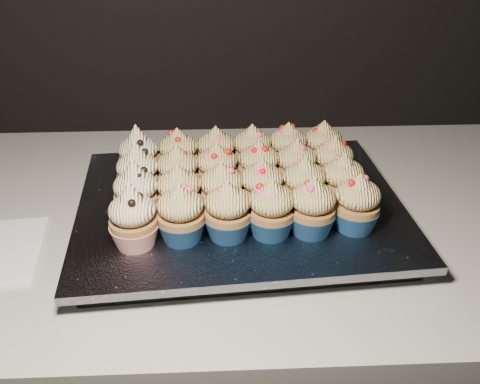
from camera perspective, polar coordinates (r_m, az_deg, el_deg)
The scene contains 27 objects.
worktop at distance 0.85m, azimuth -0.02°, elevation -2.78°, with size 2.44×0.64×0.04m, color beige.
baking_tray at distance 0.80m, azimuth 0.00°, elevation -2.39°, with size 0.44×0.33×0.02m, color black.
foil_lining at distance 0.79m, azimuth 0.00°, elevation -1.37°, with size 0.47×0.37×0.01m, color silver.
cupcake_0 at distance 0.69m, azimuth -11.34°, elevation -2.80°, with size 0.06×0.06×0.10m.
cupcake_1 at distance 0.69m, azimuth -6.34°, elevation -2.43°, with size 0.06×0.06×0.08m.
cupcake_2 at distance 0.70m, azimuth -1.32°, elevation -2.13°, with size 0.06×0.06×0.08m.
cupcake_3 at distance 0.70m, azimuth 3.35°, elevation -1.93°, with size 0.06×0.06×0.08m.
cupcake_4 at distance 0.71m, azimuth 7.72°, elevation -1.72°, with size 0.06×0.06×0.08m.
cupcake_5 at distance 0.73m, azimuth 12.36°, elevation -1.28°, with size 0.06×0.06×0.08m.
cupcake_6 at distance 0.74m, azimuth -11.00°, elevation -0.22°, with size 0.06×0.06×0.10m.
cupcake_7 at distance 0.74m, azimuth -6.49°, elevation -0.21°, with size 0.06×0.06×0.08m.
cupcake_8 at distance 0.74m, azimuth -1.97°, elevation 0.07°, with size 0.06×0.06×0.08m.
cupcake_9 at distance 0.75m, azimuth 2.31°, elevation 0.47°, with size 0.06×0.06×0.08m.
cupcake_10 at distance 0.76m, azimuth 6.81°, elevation 0.63°, with size 0.06×0.06×0.08m.
cupcake_11 at distance 0.78m, azimuth 10.83°, elevation 1.02°, with size 0.06×0.06×0.08m.
cupcake_12 at distance 0.79m, azimuth -10.83°, elevation 1.86°, with size 0.06×0.06×0.10m.
cupcake_13 at distance 0.79m, azimuth -6.63°, elevation 1.98°, with size 0.06×0.06×0.08m.
cupcake_14 at distance 0.79m, azimuth -2.47°, elevation 2.32°, with size 0.06×0.06×0.08m.
cupcake_15 at distance 0.80m, azimuth 1.99°, elevation 2.62°, with size 0.06×0.06×0.08m.
cupcake_16 at distance 0.81m, azimuth 5.98°, elevation 2.68°, with size 0.06×0.06×0.08m.
cupcake_17 at distance 0.82m, azimuth 9.86°, elevation 2.99°, with size 0.06×0.06×0.08m.
cupcake_18 at distance 0.84m, azimuth -10.74°, elevation 3.71°, with size 0.06×0.06×0.10m.
cupcake_19 at distance 0.84m, azimuth -6.56°, elevation 3.92°, with size 0.06×0.06×0.08m.
cupcake_20 at distance 0.84m, azimuth -2.54°, elevation 4.16°, with size 0.06×0.06×0.08m.
cupcake_21 at distance 0.85m, azimuth 1.29°, elevation 4.38°, with size 0.06×0.06×0.08m.
cupcake_22 at distance 0.86m, azimuth 5.09°, elevation 4.58°, with size 0.06×0.06×0.08m.
cupcake_23 at distance 0.87m, azimuth 8.78°, elevation 4.75°, with size 0.06×0.06×0.08m.
Camera 1 is at (-0.03, 0.99, 1.35)m, focal length 40.00 mm.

